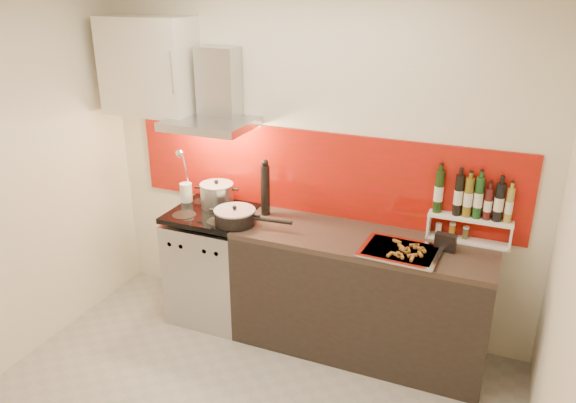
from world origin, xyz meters
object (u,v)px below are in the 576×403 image
at_px(range_stove, 214,265).
at_px(saute_pan, 236,216).
at_px(counter, 360,295).
at_px(pepper_mill, 265,188).
at_px(stock_pot, 217,195).
at_px(baking_tray, 401,251).

xyz_separation_m(range_stove, saute_pan, (0.28, -0.13, 0.52)).
distance_m(counter, pepper_mill, 1.04).
bearing_deg(saute_pan, stock_pot, 141.24).
bearing_deg(pepper_mill, range_stove, -162.96).
relative_size(counter, pepper_mill, 4.13).
relative_size(range_stove, stock_pot, 3.51).
relative_size(saute_pan, pepper_mill, 1.34).
distance_m(saute_pan, pepper_mill, 0.32).
height_order(stock_pot, baking_tray, stock_pot).
bearing_deg(range_stove, saute_pan, -24.58).
distance_m(counter, stock_pot, 1.32).
bearing_deg(range_stove, baking_tray, -4.53).
xyz_separation_m(stock_pot, saute_pan, (0.28, -0.23, -0.04)).
distance_m(range_stove, saute_pan, 0.61).
xyz_separation_m(stock_pot, pepper_mill, (0.40, 0.03, 0.11)).
bearing_deg(counter, stock_pot, 175.63).
bearing_deg(pepper_mill, stock_pot, -176.16).
relative_size(range_stove, pepper_mill, 2.09).
bearing_deg(counter, pepper_mill, 171.55).
bearing_deg(saute_pan, range_stove, 155.42).
bearing_deg(baking_tray, stock_pot, 171.80).
xyz_separation_m(range_stove, counter, (1.20, 0.00, 0.01)).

